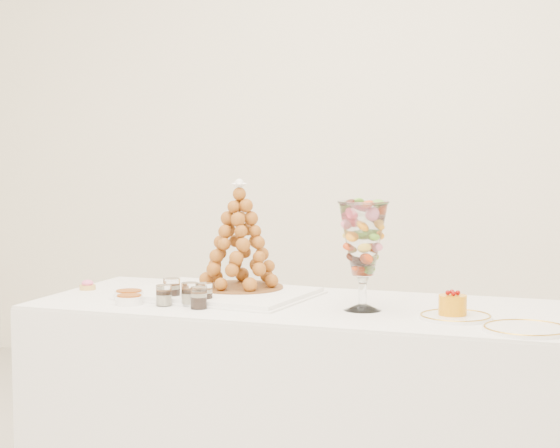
% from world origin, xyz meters
% --- Properties ---
extents(buffet_table, '(1.79, 0.75, 0.67)m').
position_xyz_m(buffet_table, '(0.12, 0.27, 0.34)').
color(buffet_table, white).
rests_on(buffet_table, ground).
extents(lace_tray, '(0.64, 0.51, 0.02)m').
position_xyz_m(lace_tray, '(-0.19, 0.33, 0.68)').
color(lace_tray, white).
rests_on(lace_tray, buffet_table).
extents(macaron_vase, '(0.16, 0.16, 0.34)m').
position_xyz_m(macaron_vase, '(0.33, 0.21, 0.90)').
color(macaron_vase, white).
rests_on(macaron_vase, buffet_table).
extents(cake_plate, '(0.22, 0.22, 0.01)m').
position_xyz_m(cake_plate, '(0.63, 0.16, 0.68)').
color(cake_plate, white).
rests_on(cake_plate, buffet_table).
extents(spare_plate, '(0.24, 0.24, 0.01)m').
position_xyz_m(spare_plate, '(0.85, 0.04, 0.68)').
color(spare_plate, white).
rests_on(spare_plate, buffet_table).
extents(pink_tart, '(0.06, 0.06, 0.04)m').
position_xyz_m(pink_tart, '(-0.70, 0.31, 0.69)').
color(pink_tart, tan).
rests_on(pink_tart, buffet_table).
extents(verrine_a, '(0.07, 0.07, 0.08)m').
position_xyz_m(verrine_a, '(-0.31, 0.18, 0.71)').
color(verrine_a, white).
rests_on(verrine_a, buffet_table).
extents(verrine_b, '(0.06, 0.06, 0.08)m').
position_xyz_m(verrine_b, '(-0.22, 0.12, 0.71)').
color(verrine_b, white).
rests_on(verrine_b, buffet_table).
extents(verrine_c, '(0.07, 0.07, 0.07)m').
position_xyz_m(verrine_c, '(-0.18, 0.16, 0.71)').
color(verrine_c, white).
rests_on(verrine_c, buffet_table).
extents(verrine_d, '(0.06, 0.06, 0.07)m').
position_xyz_m(verrine_d, '(-0.30, 0.09, 0.71)').
color(verrine_d, white).
rests_on(verrine_d, buffet_table).
extents(verrine_e, '(0.06, 0.06, 0.07)m').
position_xyz_m(verrine_e, '(-0.17, 0.08, 0.71)').
color(verrine_e, white).
rests_on(verrine_e, buffet_table).
extents(ramekin_back, '(0.10, 0.10, 0.03)m').
position_xyz_m(ramekin_back, '(-0.46, 0.15, 0.69)').
color(ramekin_back, white).
rests_on(ramekin_back, buffet_table).
extents(ramekin_front, '(0.09, 0.09, 0.03)m').
position_xyz_m(ramekin_front, '(-0.42, 0.08, 0.69)').
color(ramekin_front, white).
rests_on(ramekin_front, buffet_table).
extents(croquembouche, '(0.31, 0.31, 0.38)m').
position_xyz_m(croquembouche, '(-0.15, 0.40, 0.88)').
color(croquembouche, brown).
rests_on(croquembouche, lace_tray).
extents(mousse_cake, '(0.09, 0.09, 0.07)m').
position_xyz_m(mousse_cake, '(0.62, 0.17, 0.71)').
color(mousse_cake, orange).
rests_on(mousse_cake, cake_plate).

